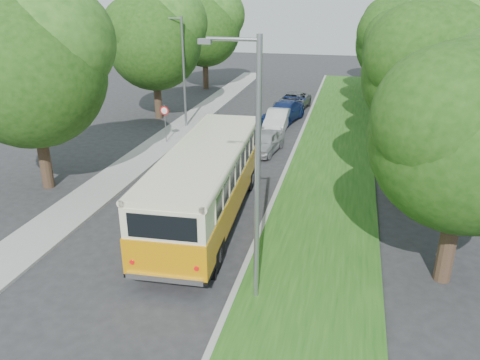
% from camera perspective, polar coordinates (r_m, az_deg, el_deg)
% --- Properties ---
extents(ground, '(120.00, 120.00, 0.00)m').
position_cam_1_polar(ground, '(18.35, -9.82, -7.67)').
color(ground, '#272729').
rests_on(ground, ground).
extents(curb, '(0.20, 70.00, 0.15)m').
position_cam_1_polar(curb, '(21.69, 4.14, -2.31)').
color(curb, gray).
rests_on(curb, ground).
extents(grass_verge, '(4.50, 70.00, 0.13)m').
position_cam_1_polar(grass_verge, '(21.49, 10.34, -2.91)').
color(grass_verge, '#1C4C14').
rests_on(grass_verge, ground).
extents(sidewalk, '(2.20, 70.00, 0.12)m').
position_cam_1_polar(sidewalk, '(24.35, -15.73, -0.36)').
color(sidewalk, gray).
rests_on(sidewalk, ground).
extents(treeline, '(24.27, 41.91, 9.46)m').
position_cam_1_polar(treeline, '(32.87, 7.59, 16.47)').
color(treeline, '#332319').
rests_on(treeline, ground).
extents(lamppost_near, '(1.71, 0.16, 8.00)m').
position_cam_1_polar(lamppost_near, '(13.13, 1.77, 1.42)').
color(lamppost_near, gray).
rests_on(lamppost_near, ground).
extents(lamppost_far, '(1.71, 0.16, 7.50)m').
position_cam_1_polar(lamppost_far, '(32.95, -7.05, 13.33)').
color(lamppost_far, gray).
rests_on(lamppost_far, ground).
extents(warning_sign, '(0.56, 0.10, 2.50)m').
position_cam_1_polar(warning_sign, '(29.68, -9.15, 7.53)').
color(warning_sign, gray).
rests_on(warning_sign, ground).
extents(vintage_bus, '(3.45, 11.17, 3.28)m').
position_cam_1_polar(vintage_bus, '(19.22, -4.06, -0.52)').
color(vintage_bus, orange).
rests_on(vintage_bus, ground).
extents(car_silver, '(2.06, 3.96, 1.29)m').
position_cam_1_polar(car_silver, '(28.05, 3.12, 4.66)').
color(car_silver, '#A5A6AA').
rests_on(car_silver, ground).
extents(car_white, '(1.45, 4.12, 1.36)m').
position_cam_1_polar(car_white, '(33.04, 4.58, 7.36)').
color(car_white, silver).
rests_on(car_white, ground).
extents(car_blue, '(3.03, 5.25, 1.43)m').
position_cam_1_polar(car_blue, '(35.14, 5.37, 8.29)').
color(car_blue, navy).
rests_on(car_blue, ground).
extents(car_grey, '(2.83, 5.12, 1.36)m').
position_cam_1_polar(car_grey, '(38.79, 6.39, 9.49)').
color(car_grey, '#5B5E63').
rests_on(car_grey, ground).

